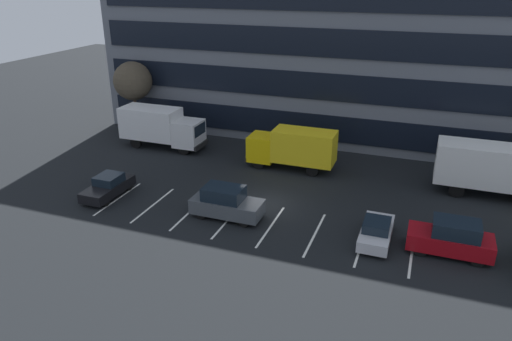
{
  "coord_description": "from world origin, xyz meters",
  "views": [
    {
      "loc": [
        9.57,
        -27.35,
        14.61
      ],
      "look_at": [
        -1.41,
        2.24,
        1.4
      ],
      "focal_mm": 33.51,
      "sensor_mm": 36.0,
      "label": 1
    }
  ],
  "objects_px": {
    "box_truck_yellow": "(492,168)",
    "sedan_silver": "(376,231)",
    "box_truck_yellow_all": "(293,147)",
    "suv_maroon": "(451,238)",
    "sedan_black": "(108,186)",
    "bare_tree": "(133,81)",
    "box_truck_white": "(161,126)",
    "suv_charcoal": "(226,203)"
  },
  "relations": [
    {
      "from": "box_truck_yellow",
      "to": "box_truck_white",
      "type": "bearing_deg",
      "value": 178.38
    },
    {
      "from": "bare_tree",
      "to": "box_truck_yellow_all",
      "type": "bearing_deg",
      "value": -12.94
    },
    {
      "from": "box_truck_yellow",
      "to": "suv_maroon",
      "type": "distance_m",
      "value": 9.4
    },
    {
      "from": "box_truck_yellow_all",
      "to": "suv_maroon",
      "type": "distance_m",
      "value": 14.76
    },
    {
      "from": "box_truck_white",
      "to": "box_truck_yellow_all",
      "type": "bearing_deg",
      "value": -3.76
    },
    {
      "from": "suv_maroon",
      "to": "suv_charcoal",
      "type": "height_order",
      "value": "suv_charcoal"
    },
    {
      "from": "suv_maroon",
      "to": "sedan_silver",
      "type": "relative_size",
      "value": 1.12
    },
    {
      "from": "suv_maroon",
      "to": "bare_tree",
      "type": "bearing_deg",
      "value": 155.93
    },
    {
      "from": "box_truck_yellow",
      "to": "suv_maroon",
      "type": "relative_size",
      "value": 1.73
    },
    {
      "from": "box_truck_yellow",
      "to": "box_truck_white",
      "type": "distance_m",
      "value": 26.67
    },
    {
      "from": "bare_tree",
      "to": "box_truck_white",
      "type": "bearing_deg",
      "value": -33.89
    },
    {
      "from": "sedan_black",
      "to": "bare_tree",
      "type": "bearing_deg",
      "value": 115.61
    },
    {
      "from": "box_truck_yellow",
      "to": "suv_maroon",
      "type": "bearing_deg",
      "value": -105.65
    },
    {
      "from": "sedan_silver",
      "to": "box_truck_yellow",
      "type": "bearing_deg",
      "value": 54.3
    },
    {
      "from": "suv_maroon",
      "to": "sedan_black",
      "type": "distance_m",
      "value": 22.41
    },
    {
      "from": "box_truck_white",
      "to": "suv_maroon",
      "type": "xyz_separation_m",
      "value": [
        24.14,
        -9.75,
        -0.99
      ]
    },
    {
      "from": "box_truck_white",
      "to": "sedan_black",
      "type": "height_order",
      "value": "box_truck_white"
    },
    {
      "from": "box_truck_yellow_all",
      "to": "bare_tree",
      "type": "height_order",
      "value": "bare_tree"
    },
    {
      "from": "suv_maroon",
      "to": "suv_charcoal",
      "type": "bearing_deg",
      "value": -178.48
    },
    {
      "from": "box_truck_white",
      "to": "bare_tree",
      "type": "distance_m",
      "value": 6.31
    },
    {
      "from": "box_truck_yellow_all",
      "to": "suv_maroon",
      "type": "xyz_separation_m",
      "value": [
        11.73,
        -8.93,
        -0.84
      ]
    },
    {
      "from": "sedan_black",
      "to": "sedan_silver",
      "type": "height_order",
      "value": "sedan_black"
    },
    {
      "from": "box_truck_white",
      "to": "bare_tree",
      "type": "height_order",
      "value": "bare_tree"
    },
    {
      "from": "bare_tree",
      "to": "suv_charcoal",
      "type": "bearing_deg",
      "value": -40.73
    },
    {
      "from": "box_truck_white",
      "to": "sedan_black",
      "type": "distance_m",
      "value": 10.35
    },
    {
      "from": "box_truck_yellow",
      "to": "sedan_silver",
      "type": "xyz_separation_m",
      "value": [
        -6.55,
        -9.12,
        -1.37
      ]
    },
    {
      "from": "suv_charcoal",
      "to": "sedan_silver",
      "type": "relative_size",
      "value": 1.13
    },
    {
      "from": "box_truck_yellow",
      "to": "box_truck_white",
      "type": "height_order",
      "value": "box_truck_yellow"
    },
    {
      "from": "suv_charcoal",
      "to": "box_truck_yellow_all",
      "type": "bearing_deg",
      "value": 79.68
    },
    {
      "from": "sedan_silver",
      "to": "sedan_black",
      "type": "bearing_deg",
      "value": -179.22
    },
    {
      "from": "box_truck_yellow",
      "to": "suv_maroon",
      "type": "height_order",
      "value": "box_truck_yellow"
    },
    {
      "from": "box_truck_white",
      "to": "sedan_silver",
      "type": "bearing_deg",
      "value": -26.15
    },
    {
      "from": "suv_maroon",
      "to": "sedan_black",
      "type": "height_order",
      "value": "suv_maroon"
    },
    {
      "from": "sedan_black",
      "to": "sedan_silver",
      "type": "bearing_deg",
      "value": 0.78
    },
    {
      "from": "box_truck_white",
      "to": "box_truck_yellow_all",
      "type": "xyz_separation_m",
      "value": [
        12.41,
        -0.82,
        -0.15
      ]
    },
    {
      "from": "sedan_black",
      "to": "bare_tree",
      "type": "xyz_separation_m",
      "value": [
        -6.34,
        13.22,
        4.27
      ]
    },
    {
      "from": "box_truck_yellow_all",
      "to": "sedan_silver",
      "type": "distance_m",
      "value": 11.94
    },
    {
      "from": "box_truck_yellow",
      "to": "sedan_black",
      "type": "height_order",
      "value": "box_truck_yellow"
    },
    {
      "from": "bare_tree",
      "to": "sedan_black",
      "type": "bearing_deg",
      "value": -64.39
    },
    {
      "from": "bare_tree",
      "to": "suv_maroon",
      "type": "bearing_deg",
      "value": -24.07
    },
    {
      "from": "box_truck_yellow",
      "to": "bare_tree",
      "type": "relative_size",
      "value": 1.15
    },
    {
      "from": "box_truck_yellow",
      "to": "suv_charcoal",
      "type": "distance_m",
      "value": 18.51
    }
  ]
}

